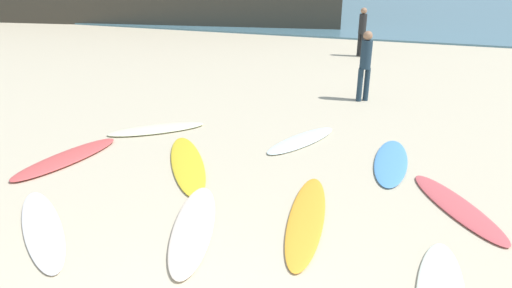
# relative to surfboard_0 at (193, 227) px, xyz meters

# --- Properties ---
(ocean_water) EXTENTS (120.00, 40.00, 0.08)m
(ocean_water) POSITION_rel_surfboard_0_xyz_m (1.20, 36.37, -0.00)
(ocean_water) COLOR slate
(ocean_water) RESTS_ON ground_plane
(surfboard_0) EXTENTS (1.24, 2.34, 0.09)m
(surfboard_0) POSITION_rel_surfboard_0_xyz_m (0.00, 0.00, 0.00)
(surfboard_0) COLOR #F4DCC6
(surfboard_0) RESTS_ON ground_plane
(surfboard_1) EXTENTS (1.06, 2.31, 0.09)m
(surfboard_1) POSITION_rel_surfboard_0_xyz_m (-3.27, 1.31, -0.00)
(surfboard_1) COLOR #DB514E
(surfboard_1) RESTS_ON ground_plane
(surfboard_2) EXTENTS (0.80, 2.57, 0.06)m
(surfboard_2) POSITION_rel_surfboard_0_xyz_m (1.43, 0.76, -0.01)
(surfboard_2) COLOR #F4A32B
(surfboard_2) RESTS_ON ground_plane
(surfboard_3) EXTENTS (2.09, 1.89, 0.06)m
(surfboard_3) POSITION_rel_surfboard_0_xyz_m (-1.99, -0.69, -0.01)
(surfboard_3) COLOR white
(surfboard_3) RESTS_ON ground_plane
(surfboard_4) EXTENTS (1.89, 2.49, 0.07)m
(surfboard_4) POSITION_rel_surfboard_0_xyz_m (-1.03, 1.85, -0.01)
(surfboard_4) COLOR yellow
(surfboard_4) RESTS_ON ground_plane
(surfboard_6) EXTENTS (0.59, 2.15, 0.06)m
(surfboard_6) POSITION_rel_surfboard_0_xyz_m (2.47, 3.13, -0.01)
(surfboard_6) COLOR #5094D9
(surfboard_6) RESTS_ON ground_plane
(surfboard_7) EXTENTS (1.34, 2.04, 0.06)m
(surfboard_7) POSITION_rel_surfboard_0_xyz_m (0.67, 3.62, -0.01)
(surfboard_7) COLOR white
(surfboard_7) RESTS_ON ground_plane
(surfboard_8) EXTENTS (1.98, 1.74, 0.08)m
(surfboard_8) POSITION_rel_surfboard_0_xyz_m (-2.47, 3.21, -0.01)
(surfboard_8) COLOR #E9EFBD
(surfboard_8) RESTS_ON ground_plane
(surfboard_9) EXTENTS (1.57, 2.08, 0.06)m
(surfboard_9) POSITION_rel_surfboard_0_xyz_m (3.51, 1.81, -0.01)
(surfboard_9) COLOR #D85458
(surfboard_9) RESTS_ON ground_plane
(beachgoer_near) EXTENTS (0.39, 0.39, 1.81)m
(beachgoer_near) POSITION_rel_surfboard_0_xyz_m (1.51, 6.91, 0.97)
(beachgoer_near) COLOR #1E3342
(beachgoer_near) RESTS_ON ground_plane
(beachgoer_mid) EXTENTS (0.40, 0.40, 1.80)m
(beachgoer_mid) POSITION_rel_surfboard_0_xyz_m (0.77, 12.71, 0.97)
(beachgoer_mid) COLOR black
(beachgoer_mid) RESTS_ON ground_plane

